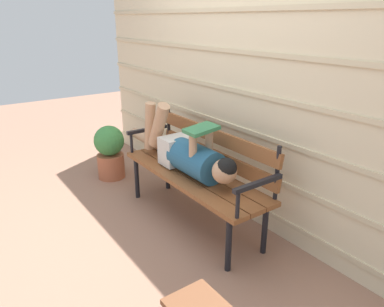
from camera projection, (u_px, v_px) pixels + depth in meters
ground_plane at (185, 223)px, 3.15m from camera, size 12.00×12.00×0.00m
house_siding at (239, 71)px, 3.00m from camera, size 4.67×0.08×2.55m
park_bench at (198, 168)px, 3.05m from camera, size 1.56×0.48×0.87m
reclining_person at (186, 152)px, 3.04m from camera, size 1.69×0.27×0.55m
potted_plant at (110, 151)px, 3.97m from camera, size 0.33×0.33×0.60m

